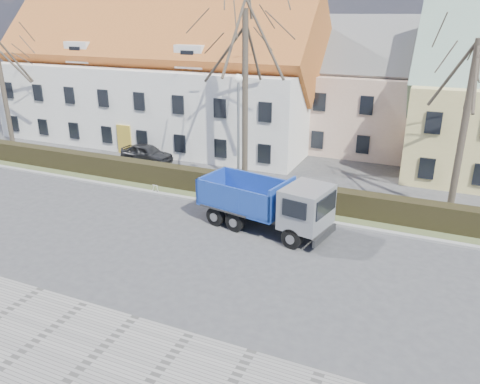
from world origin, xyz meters
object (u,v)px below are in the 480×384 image
at_px(streetlight, 238,134).
at_px(cart_frame, 153,188).
at_px(dump_truck, 260,202).
at_px(parked_car_a, 147,153).

distance_m(streetlight, cart_frame, 6.05).
xyz_separation_m(dump_truck, cart_frame, (-7.65, 2.00, -1.11)).
distance_m(streetlight, parked_car_a, 9.29).
xyz_separation_m(dump_truck, streetlight, (-3.06, 4.27, 2.13)).
xyz_separation_m(streetlight, cart_frame, (-4.58, -2.27, -3.23)).
height_order(dump_truck, cart_frame, dump_truck).
bearing_deg(dump_truck, cart_frame, 176.33).
bearing_deg(streetlight, dump_truck, -54.36).
bearing_deg(dump_truck, streetlight, 136.62).
bearing_deg(parked_car_a, cart_frame, -139.23).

